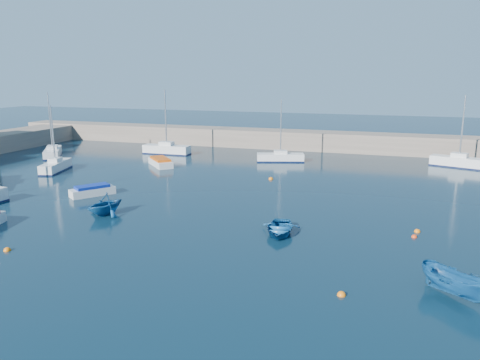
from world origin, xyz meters
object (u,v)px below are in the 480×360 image
(sailboat_4, at_px, (53,152))
(sailboat_7, at_px, (459,162))
(sailboat_5, at_px, (167,149))
(motorboat_1, at_px, (92,191))
(sailboat_6, at_px, (280,157))
(dinghy_left, at_px, (105,204))
(sailboat_3, at_px, (56,166))
(motorboat_2, at_px, (161,162))
(dinghy_center, at_px, (279,228))
(dinghy_right, at_px, (455,283))

(sailboat_4, distance_m, sailboat_7, 51.30)
(sailboat_5, relative_size, motorboat_1, 2.20)
(sailboat_6, xyz_separation_m, dinghy_left, (-7.60, -26.52, 0.31))
(sailboat_4, xyz_separation_m, sailboat_6, (29.73, 5.83, -0.01))
(sailboat_3, bearing_deg, dinghy_left, -55.60)
(sailboat_5, xyz_separation_m, sailboat_7, (36.96, 2.33, -0.00))
(sailboat_6, bearing_deg, motorboat_2, 102.02)
(sailboat_4, xyz_separation_m, dinghy_center, (36.06, -20.84, -0.18))
(sailboat_6, distance_m, dinghy_right, 36.98)
(dinghy_left, bearing_deg, sailboat_3, 156.47)
(sailboat_5, distance_m, dinghy_left, 28.51)
(sailboat_3, relative_size, motorboat_2, 1.59)
(motorboat_1, relative_size, dinghy_center, 1.05)
(dinghy_center, bearing_deg, motorboat_2, 127.12)
(motorboat_2, distance_m, dinghy_center, 27.30)
(sailboat_3, xyz_separation_m, sailboat_4, (-7.09, 8.05, -0.03))
(sailboat_6, relative_size, sailboat_7, 0.92)
(dinghy_center, height_order, dinghy_right, dinghy_right)
(motorboat_1, distance_m, dinghy_center, 19.13)
(sailboat_7, distance_m, motorboat_1, 41.24)
(sailboat_6, height_order, dinghy_left, sailboat_6)
(dinghy_left, bearing_deg, sailboat_4, 153.43)
(motorboat_1, relative_size, motorboat_2, 0.85)
(sailboat_3, relative_size, dinghy_left, 2.25)
(sailboat_4, height_order, sailboat_6, sailboat_4)
(dinghy_center, bearing_deg, dinghy_left, 171.66)
(motorboat_2, height_order, dinghy_left, dinghy_left)
(dinghy_left, distance_m, dinghy_right, 25.13)
(motorboat_1, distance_m, motorboat_2, 14.48)
(dinghy_right, bearing_deg, sailboat_4, 100.40)
(sailboat_6, bearing_deg, sailboat_7, -99.32)
(motorboat_1, relative_size, dinghy_right, 1.06)
(sailboat_3, bearing_deg, sailboat_4, 115.79)
(sailboat_6, bearing_deg, motorboat_1, 133.31)
(dinghy_left, relative_size, dinghy_right, 0.88)
(sailboat_5, xyz_separation_m, dinghy_left, (8.56, -27.19, 0.19))
(dinghy_right, bearing_deg, motorboat_2, 89.80)
(sailboat_3, xyz_separation_m, motorboat_2, (9.73, 6.56, -0.14))
(sailboat_3, distance_m, sailboat_4, 10.72)
(motorboat_2, bearing_deg, sailboat_7, -26.91)
(sailboat_6, height_order, motorboat_1, sailboat_6)
(sailboat_7, relative_size, motorboat_2, 1.80)
(sailboat_4, bearing_deg, dinghy_left, -77.58)
(sailboat_7, distance_m, motorboat_2, 35.26)
(sailboat_4, relative_size, dinghy_center, 2.24)
(sailboat_4, xyz_separation_m, motorboat_1, (17.57, -15.95, -0.13))
(motorboat_1, distance_m, dinghy_right, 30.95)
(sailboat_4, bearing_deg, motorboat_1, -76.75)
(motorboat_1, height_order, dinghy_left, dinghy_left)
(sailboat_3, relative_size, motorboat_1, 1.87)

